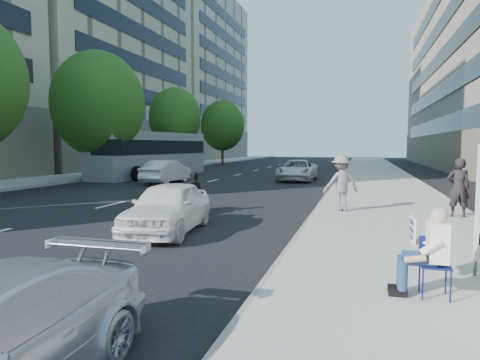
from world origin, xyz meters
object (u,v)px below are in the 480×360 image
(jogger, at_px, (341,183))
(bus, at_px, (152,155))
(motorcycle, at_px, (195,195))
(white_sedan_far, at_px, (298,170))
(white_sedan_mid, at_px, (166,172))
(seated_protester, at_px, (427,247))
(white_sedan_near, at_px, (168,207))
(pedestrian_woman, at_px, (458,187))

(jogger, xyz_separation_m, bus, (-14.59, 14.70, 0.55))
(motorcycle, bearing_deg, white_sedan_far, 81.96)
(jogger, bearing_deg, bus, -69.89)
(jogger, distance_m, white_sedan_far, 14.11)
(white_sedan_mid, distance_m, bus, 6.24)
(motorcycle, height_order, bus, bus)
(seated_protester, height_order, motorcycle, seated_protester)
(white_sedan_near, height_order, motorcycle, motorcycle)
(white_sedan_mid, bearing_deg, pedestrian_woman, 147.73)
(jogger, height_order, white_sedan_near, jogger)
(pedestrian_woman, xyz_separation_m, motorcycle, (-8.33, -0.72, -0.41))
(jogger, relative_size, white_sedan_mid, 0.44)
(seated_protester, height_order, white_sedan_mid, seated_protester)
(jogger, distance_m, white_sedan_near, 6.00)
(white_sedan_near, distance_m, motorcycle, 3.20)
(white_sedan_far, distance_m, motorcycle, 14.70)
(white_sedan_mid, relative_size, bus, 0.35)
(jogger, relative_size, white_sedan_far, 0.38)
(white_sedan_near, relative_size, bus, 0.32)
(white_sedan_far, bearing_deg, white_sedan_mid, -151.53)
(white_sedan_mid, bearing_deg, jogger, 140.73)
(jogger, height_order, white_sedan_far, jogger)
(bus, bearing_deg, pedestrian_woman, -32.41)
(pedestrian_woman, bearing_deg, motorcycle, 5.10)
(white_sedan_mid, distance_m, motorcycle, 12.29)
(seated_protester, height_order, white_sedan_far, seated_protester)
(motorcycle, bearing_deg, pedestrian_woman, 2.42)
(white_sedan_far, bearing_deg, pedestrian_woman, -62.95)
(jogger, bearing_deg, seated_protester, 76.45)
(seated_protester, distance_m, motorcycle, 9.49)
(jogger, xyz_separation_m, pedestrian_woman, (3.50, -0.23, -0.04))
(seated_protester, distance_m, bus, 27.84)
(white_sedan_mid, xyz_separation_m, white_sedan_far, (7.59, 4.01, -0.02))
(white_sedan_near, xyz_separation_m, white_sedan_mid, (-6.65, 13.79, 0.02))
(pedestrian_woman, relative_size, motorcycle, 0.88)
(white_sedan_near, height_order, bus, bus)
(bus, bearing_deg, white_sedan_near, -54.32)
(jogger, relative_size, bus, 0.15)
(pedestrian_woman, distance_m, motorcycle, 8.37)
(pedestrian_woman, distance_m, white_sedan_mid, 17.56)
(pedestrian_woman, distance_m, white_sedan_far, 15.54)
(white_sedan_near, xyz_separation_m, white_sedan_far, (0.93, 17.80, 0.01))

